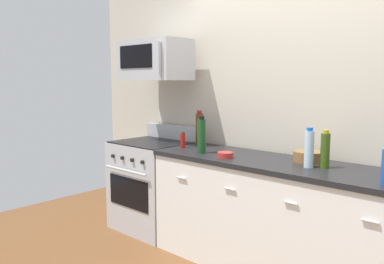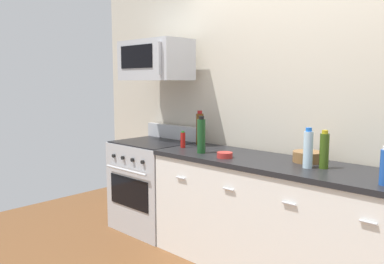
{
  "view_description": "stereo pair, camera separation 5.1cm",
  "coord_description": "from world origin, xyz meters",
  "px_view_note": "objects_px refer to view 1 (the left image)",
  "views": [
    {
      "loc": [
        1.47,
        -2.65,
        1.54
      ],
      "look_at": [
        -0.89,
        -0.05,
        1.08
      ],
      "focal_mm": 36.27,
      "sensor_mm": 36.0,
      "label": 1
    },
    {
      "loc": [
        1.5,
        -2.61,
        1.54
      ],
      "look_at": [
        -0.89,
        -0.05,
        1.08
      ],
      "focal_mm": 36.27,
      "sensor_mm": 36.0,
      "label": 2
    }
  ],
  "objects_px": {
    "bottle_hot_sauce_red": "(183,140)",
    "bowl_red_small": "(225,155)",
    "range_oven": "(153,184)",
    "bowl_wooden_salad": "(308,156)",
    "microwave": "(155,60)",
    "bottle_olive_oil": "(325,150)",
    "bottle_water_clear": "(309,149)",
    "bottle_wine_amber": "(199,129)",
    "bottle_wine_green": "(202,135)"
  },
  "relations": [
    {
      "from": "bottle_hot_sauce_red",
      "to": "bowl_red_small",
      "type": "relative_size",
      "value": 1.21
    },
    {
      "from": "microwave",
      "to": "bottle_olive_oil",
      "type": "relative_size",
      "value": 2.69
    },
    {
      "from": "bottle_water_clear",
      "to": "bowl_red_small",
      "type": "distance_m",
      "value": 0.69
    },
    {
      "from": "range_oven",
      "to": "bottle_wine_green",
      "type": "relative_size",
      "value": 3.31
    },
    {
      "from": "range_oven",
      "to": "bottle_wine_amber",
      "type": "relative_size",
      "value": 3.18
    },
    {
      "from": "microwave",
      "to": "bottle_wine_green",
      "type": "bearing_deg",
      "value": -12.65
    },
    {
      "from": "bottle_wine_green",
      "to": "bottle_water_clear",
      "type": "distance_m",
      "value": 0.95
    },
    {
      "from": "bowl_wooden_salad",
      "to": "microwave",
      "type": "bearing_deg",
      "value": -176.46
    },
    {
      "from": "bottle_wine_green",
      "to": "bottle_hot_sauce_red",
      "type": "bearing_deg",
      "value": 163.99
    },
    {
      "from": "range_oven",
      "to": "bottle_wine_amber",
      "type": "xyz_separation_m",
      "value": [
        0.47,
        0.19,
        0.61
      ]
    },
    {
      "from": "bottle_olive_oil",
      "to": "bowl_red_small",
      "type": "bearing_deg",
      "value": -166.99
    },
    {
      "from": "bottle_water_clear",
      "to": "bowl_wooden_salad",
      "type": "bearing_deg",
      "value": 116.33
    },
    {
      "from": "bottle_hot_sauce_red",
      "to": "bowl_red_small",
      "type": "distance_m",
      "value": 0.61
    },
    {
      "from": "bottle_wine_amber",
      "to": "bowl_wooden_salad",
      "type": "bearing_deg",
      "value": -2.2
    },
    {
      "from": "bottle_olive_oil",
      "to": "bottle_hot_sauce_red",
      "type": "height_order",
      "value": "bottle_olive_oil"
    },
    {
      "from": "bottle_olive_oil",
      "to": "bottle_hot_sauce_red",
      "type": "xyz_separation_m",
      "value": [
        -1.36,
        -0.06,
        -0.06
      ]
    },
    {
      "from": "bottle_wine_green",
      "to": "bowl_red_small",
      "type": "xyz_separation_m",
      "value": [
        0.28,
        -0.03,
        -0.13
      ]
    },
    {
      "from": "bottle_hot_sauce_red",
      "to": "bowl_wooden_salad",
      "type": "height_order",
      "value": "bottle_hot_sauce_red"
    },
    {
      "from": "range_oven",
      "to": "bottle_wine_green",
      "type": "xyz_separation_m",
      "value": [
        0.78,
        -0.13,
        0.6
      ]
    },
    {
      "from": "bowl_wooden_salad",
      "to": "bottle_olive_oil",
      "type": "bearing_deg",
      "value": -35.0
    },
    {
      "from": "bottle_olive_oil",
      "to": "bottle_water_clear",
      "type": "bearing_deg",
      "value": -147.19
    },
    {
      "from": "bottle_water_clear",
      "to": "bowl_wooden_salad",
      "type": "xyz_separation_m",
      "value": [
        -0.1,
        0.19,
        -0.09
      ]
    },
    {
      "from": "bottle_hot_sauce_red",
      "to": "bottle_wine_amber",
      "type": "relative_size",
      "value": 0.47
    },
    {
      "from": "bottle_olive_oil",
      "to": "bowl_wooden_salad",
      "type": "xyz_separation_m",
      "value": [
        -0.19,
        0.13,
        -0.09
      ]
    },
    {
      "from": "microwave",
      "to": "bottle_wine_amber",
      "type": "xyz_separation_m",
      "value": [
        0.47,
        0.15,
        -0.67
      ]
    },
    {
      "from": "bottle_hot_sauce_red",
      "to": "bowl_wooden_salad",
      "type": "bearing_deg",
      "value": 9.13
    },
    {
      "from": "range_oven",
      "to": "microwave",
      "type": "xyz_separation_m",
      "value": [
        0.0,
        0.04,
        1.28
      ]
    },
    {
      "from": "range_oven",
      "to": "bowl_wooden_salad",
      "type": "relative_size",
      "value": 4.69
    },
    {
      "from": "bottle_hot_sauce_red",
      "to": "bottle_olive_oil",
      "type": "bearing_deg",
      "value": 2.34
    },
    {
      "from": "bottle_olive_oil",
      "to": "bowl_wooden_salad",
      "type": "bearing_deg",
      "value": 145.0
    },
    {
      "from": "bottle_hot_sauce_red",
      "to": "bottle_wine_amber",
      "type": "xyz_separation_m",
      "value": [
        0.0,
        0.23,
        0.09
      ]
    },
    {
      "from": "bottle_hot_sauce_red",
      "to": "bowl_wooden_salad",
      "type": "distance_m",
      "value": 1.18
    },
    {
      "from": "bottle_wine_green",
      "to": "bottle_water_clear",
      "type": "bearing_deg",
      "value": 5.08
    },
    {
      "from": "bowl_red_small",
      "to": "bottle_wine_green",
      "type": "bearing_deg",
      "value": 173.78
    },
    {
      "from": "bottle_water_clear",
      "to": "bowl_wooden_salad",
      "type": "distance_m",
      "value": 0.23
    },
    {
      "from": "bottle_wine_amber",
      "to": "bowl_red_small",
      "type": "distance_m",
      "value": 0.7
    },
    {
      "from": "range_oven",
      "to": "bottle_olive_oil",
      "type": "distance_m",
      "value": 1.92
    },
    {
      "from": "bowl_wooden_salad",
      "to": "bowl_red_small",
      "type": "height_order",
      "value": "bowl_wooden_salad"
    },
    {
      "from": "microwave",
      "to": "bottle_water_clear",
      "type": "xyz_separation_m",
      "value": [
        1.73,
        -0.09,
        -0.69
      ]
    },
    {
      "from": "bottle_wine_amber",
      "to": "bowl_wooden_salad",
      "type": "distance_m",
      "value": 1.17
    },
    {
      "from": "bottle_olive_oil",
      "to": "bottle_hot_sauce_red",
      "type": "distance_m",
      "value": 1.36
    },
    {
      "from": "range_oven",
      "to": "microwave",
      "type": "height_order",
      "value": "microwave"
    },
    {
      "from": "bottle_wine_amber",
      "to": "bowl_wooden_salad",
      "type": "height_order",
      "value": "bottle_wine_amber"
    },
    {
      "from": "bowl_wooden_salad",
      "to": "bowl_red_small",
      "type": "relative_size",
      "value": 1.76
    },
    {
      "from": "bowl_red_small",
      "to": "bottle_olive_oil",
      "type": "bearing_deg",
      "value": 13.01
    },
    {
      "from": "range_oven",
      "to": "bowl_red_small",
      "type": "relative_size",
      "value": 8.27
    },
    {
      "from": "range_oven",
      "to": "bottle_wine_amber",
      "type": "bearing_deg",
      "value": 21.92
    },
    {
      "from": "range_oven",
      "to": "bottle_hot_sauce_red",
      "type": "bearing_deg",
      "value": -5.03
    },
    {
      "from": "bottle_wine_green",
      "to": "bottle_olive_oil",
      "type": "height_order",
      "value": "bottle_wine_green"
    },
    {
      "from": "bowl_red_small",
      "to": "bottle_hot_sauce_red",
      "type": "bearing_deg",
      "value": 168.57
    }
  ]
}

